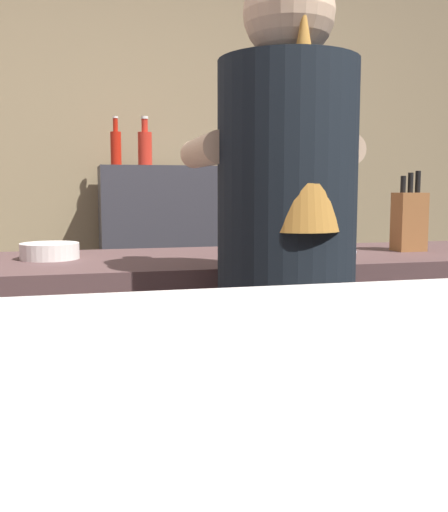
{
  "coord_description": "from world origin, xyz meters",
  "views": [
    {
      "loc": [
        -0.32,
        -1.2,
        1.14
      ],
      "look_at": [
        -0.2,
        -0.75,
        1.08
      ],
      "focal_mm": 41.63,
      "sensor_mm": 36.0,
      "label": 1
    }
  ],
  "objects": [
    {
      "name": "bartender",
      "position": [
        0.19,
        0.17,
        0.96
      ],
      "size": [
        0.42,
        0.51,
        1.66
      ],
      "rotation": [
        0.0,
        0.0,
        1.56
      ],
      "color": "#373541",
      "rests_on": "ground"
    },
    {
      "name": "bottle_hot_sauce",
      "position": [
        -0.1,
        1.97,
        1.35
      ],
      "size": [
        0.06,
        0.06,
        0.26
      ],
      "color": "#B61F10",
      "rests_on": "back_shelf"
    },
    {
      "name": "prep_counter",
      "position": [
        0.35,
        0.63,
        0.46
      ],
      "size": [
        2.1,
        0.6,
        0.92
      ],
      "primitive_type": "cube",
      "color": "#4F3737",
      "rests_on": "ground"
    },
    {
      "name": "back_shelf",
      "position": [
        0.27,
        1.92,
        0.62
      ],
      "size": [
        0.93,
        0.36,
        1.25
      ],
      "primitive_type": "cube",
      "color": "#36363D",
      "rests_on": "ground"
    },
    {
      "name": "chefs_knife",
      "position": [
        0.47,
        0.58,
        0.92
      ],
      "size": [
        0.24,
        0.09,
        0.01
      ],
      "primitive_type": "cube",
      "rotation": [
        0.0,
        0.0,
        0.24
      ],
      "color": "silver",
      "rests_on": "prep_counter"
    },
    {
      "name": "knife_block",
      "position": [
        0.8,
        0.62,
        1.03
      ],
      "size": [
        0.1,
        0.08,
        0.27
      ],
      "color": "#965D31",
      "rests_on": "prep_counter"
    },
    {
      "name": "mixing_bowl",
      "position": [
        -0.39,
        0.68,
        0.94
      ],
      "size": [
        0.18,
        0.18,
        0.05
      ],
      "primitive_type": "cylinder",
      "color": "silver",
      "rests_on": "prep_counter"
    },
    {
      "name": "bottle_olive_oil",
      "position": [
        0.64,
        1.85,
        1.32
      ],
      "size": [
        0.08,
        0.08,
        0.19
      ],
      "color": "black",
      "rests_on": "back_shelf"
    },
    {
      "name": "bottle_soy",
      "position": [
        0.04,
        1.89,
        1.34
      ],
      "size": [
        0.07,
        0.07,
        0.25
      ],
      "color": "red",
      "rests_on": "back_shelf"
    },
    {
      "name": "wall_back",
      "position": [
        0.0,
        2.2,
        1.35
      ],
      "size": [
        5.2,
        0.1,
        2.7
      ],
      "primitive_type": "cube",
      "color": "#94805B",
      "rests_on": "ground"
    }
  ]
}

